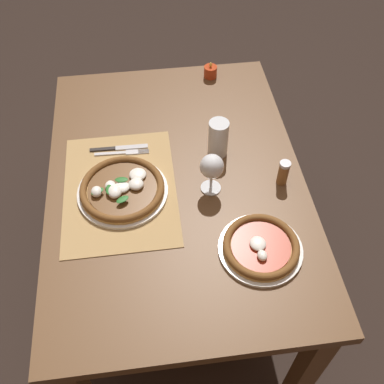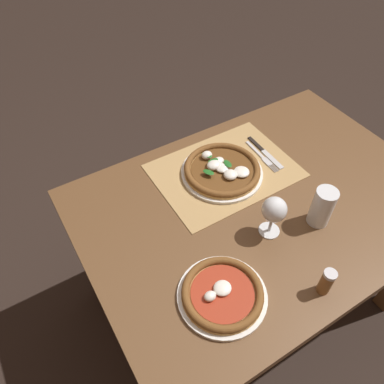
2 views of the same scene
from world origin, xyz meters
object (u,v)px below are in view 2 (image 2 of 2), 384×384
object	(u,v)px
pint_glass	(322,208)
knife	(265,152)
pizza_near	(222,170)
pizza_far	(222,294)
wine_glass	(274,211)
fork	(262,156)
pepper_shaker	(326,282)

from	to	relation	value
pint_glass	knife	bearing A→B (deg)	-100.08
pizza_near	pizza_far	size ratio (longest dim) A/B	1.18
wine_glass	fork	bearing A→B (deg)	-124.57
fork	knife	bearing A→B (deg)	-156.57
pizza_near	pizza_far	xyz separation A→B (m)	(0.28, 0.41, -0.00)
pizza_far	fork	size ratio (longest dim) A/B	1.31
pizza_far	wine_glass	distance (m)	0.30
pizza_far	fork	distance (m)	0.63
pizza_far	pint_glass	size ratio (longest dim) A/B	1.81
pizza_near	wine_glass	xyz separation A→B (m)	(0.02, 0.30, 0.08)
pizza_near	pepper_shaker	xyz separation A→B (m)	(0.02, 0.55, 0.03)
wine_glass	fork	xyz separation A→B (m)	(-0.21, -0.30, -0.10)
pizza_far	knife	xyz separation A→B (m)	(-0.50, -0.42, -0.01)
wine_glass	fork	size ratio (longest dim) A/B	0.77
pizza_near	fork	distance (m)	0.19
pepper_shaker	pizza_near	bearing A→B (deg)	-92.04
wine_glass	knife	world-z (taller)	wine_glass
pizza_far	pepper_shaker	bearing A→B (deg)	152.86
pizza_far	pizza_near	bearing A→B (deg)	-124.40
pint_glass	fork	xyz separation A→B (m)	(-0.04, -0.35, -0.06)
pepper_shaker	fork	bearing A→B (deg)	-110.83
pizza_far	pepper_shaker	size ratio (longest dim) A/B	2.70
fork	knife	world-z (taller)	knife
wine_glass	fork	world-z (taller)	wine_glass
fork	pint_glass	bearing A→B (deg)	83.76
pint_glass	pepper_shaker	world-z (taller)	pint_glass
pizza_near	pint_glass	xyz separation A→B (m)	(-0.15, 0.35, 0.05)
pizza_near	knife	xyz separation A→B (m)	(-0.21, -0.01, -0.02)
wine_glass	pizza_far	bearing A→B (deg)	23.02
pint_glass	knife	distance (m)	0.37
pepper_shaker	pint_glass	bearing A→B (deg)	-130.63
knife	pepper_shaker	distance (m)	0.61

